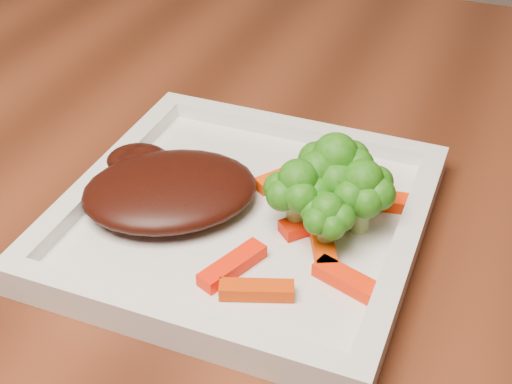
% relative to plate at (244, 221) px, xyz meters
% --- Properties ---
extents(plate, '(0.27, 0.27, 0.01)m').
position_rel_plate_xyz_m(plate, '(0.00, 0.00, 0.00)').
color(plate, white).
rests_on(plate, dining_table).
extents(steak, '(0.17, 0.17, 0.03)m').
position_rel_plate_xyz_m(steak, '(-0.06, -0.01, 0.02)').
color(steak, '#350D07').
rests_on(steak, plate).
extents(broccoli_0, '(0.08, 0.08, 0.07)m').
position_rel_plate_xyz_m(broccoli_0, '(0.06, 0.03, 0.04)').
color(broccoli_0, '#1B7413').
rests_on(broccoli_0, plate).
extents(broccoli_1, '(0.07, 0.07, 0.06)m').
position_rel_plate_xyz_m(broccoli_1, '(0.09, 0.02, 0.04)').
color(broccoli_1, '#126410').
rests_on(broccoli_1, plate).
extents(broccoli_2, '(0.06, 0.06, 0.06)m').
position_rel_plate_xyz_m(broccoli_2, '(0.07, -0.02, 0.04)').
color(broccoli_2, '#326B11').
rests_on(broccoli_2, plate).
extents(broccoli_3, '(0.07, 0.07, 0.06)m').
position_rel_plate_xyz_m(broccoli_3, '(0.04, 0.00, 0.04)').
color(broccoli_3, '#327413').
rests_on(broccoli_3, plate).
extents(carrot_0, '(0.05, 0.03, 0.01)m').
position_rel_plate_xyz_m(carrot_0, '(0.04, -0.08, 0.01)').
color(carrot_0, '#CD3603').
rests_on(carrot_0, plate).
extents(carrot_1, '(0.06, 0.03, 0.01)m').
position_rel_plate_xyz_m(carrot_1, '(0.10, -0.05, 0.01)').
color(carrot_1, '#F72704').
rests_on(carrot_1, plate).
extents(carrot_2, '(0.04, 0.06, 0.01)m').
position_rel_plate_xyz_m(carrot_2, '(0.02, -0.06, 0.01)').
color(carrot_2, '#FF1E04').
rests_on(carrot_2, plate).
extents(carrot_3, '(0.06, 0.02, 0.01)m').
position_rel_plate_xyz_m(carrot_3, '(0.10, 0.05, 0.01)').
color(carrot_3, '#FF3204').
rests_on(carrot_3, plate).
extents(carrot_4, '(0.04, 0.05, 0.01)m').
position_rel_plate_xyz_m(carrot_4, '(0.01, 0.05, 0.01)').
color(carrot_4, '#FF4004').
rests_on(carrot_4, plate).
extents(carrot_5, '(0.04, 0.06, 0.01)m').
position_rel_plate_xyz_m(carrot_5, '(0.07, -0.02, 0.01)').
color(carrot_5, '#CC3503').
rests_on(carrot_5, plate).
extents(carrot_6, '(0.05, 0.06, 0.01)m').
position_rel_plate_xyz_m(carrot_6, '(0.06, 0.01, 0.01)').
color(carrot_6, red).
rests_on(carrot_6, plate).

